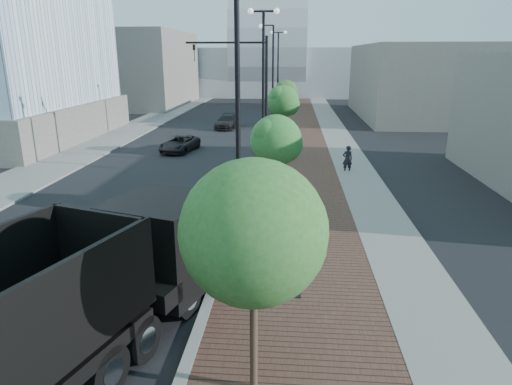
{
  "coord_description": "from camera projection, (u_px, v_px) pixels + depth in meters",
  "views": [
    {
      "loc": [
        2.29,
        -3.96,
        6.88
      ],
      "look_at": [
        1.0,
        12.0,
        2.0
      ],
      "focal_mm": 31.76,
      "sensor_mm": 36.0,
      "label": 1
    }
  ],
  "objects": [
    {
      "name": "dark_car_mid",
      "position": [
        180.0,
        144.0,
        33.49
      ],
      "size": [
        2.62,
        4.42,
        1.15
      ],
      "primitive_type": "imported",
      "rotation": [
        0.0,
        0.0,
        -0.18
      ],
      "color": "black",
      "rests_on": "ground"
    },
    {
      "name": "utility_cover_1",
      "position": [
        292.0,
        293.0,
        13.36
      ],
      "size": [
        0.5,
        0.5,
        0.02
      ],
      "primitive_type": "cube",
      "color": "black",
      "rests_on": "sidewalk"
    },
    {
      "name": "tree_0",
      "position": [
        256.0,
        232.0,
        8.6
      ],
      "size": [
        2.85,
        2.85,
        5.08
      ],
      "color": "#382619",
      "rests_on": "ground"
    },
    {
      "name": "convention_center",
      "position": [
        271.0,
        60.0,
        85.4
      ],
      "size": [
        50.0,
        30.0,
        50.0
      ],
      "color": "#B3B7BE",
      "rests_on": "ground"
    },
    {
      "name": "streetlight_1",
      "position": [
        235.0,
        139.0,
        14.19
      ],
      "size": [
        1.44,
        0.56,
        9.21
      ],
      "color": "black",
      "rests_on": "ground"
    },
    {
      "name": "streetlight_4",
      "position": [
        278.0,
        75.0,
        48.36
      ],
      "size": [
        1.72,
        0.56,
        9.28
      ],
      "color": "black",
      "rests_on": "ground"
    },
    {
      "name": "tree_2",
      "position": [
        284.0,
        102.0,
        30.47
      ],
      "size": [
        2.22,
        2.15,
        4.95
      ],
      "color": "#382619",
      "rests_on": "ground"
    },
    {
      "name": "utility_cover_2",
      "position": [
        293.0,
        188.0,
        23.85
      ],
      "size": [
        0.5,
        0.5,
        0.02
      ],
      "primitive_type": "cube",
      "color": "black",
      "rests_on": "sidewalk"
    },
    {
      "name": "sidewalk",
      "position": [
        305.0,
        128.0,
        43.8
      ],
      "size": [
        7.0,
        140.0,
        0.12
      ],
      "primitive_type": "cube",
      "color": "#4C2D23",
      "rests_on": "ground"
    },
    {
      "name": "pedestrian",
      "position": [
        347.0,
        159.0,
        27.32
      ],
      "size": [
        0.66,
        0.49,
        1.68
      ],
      "primitive_type": "imported",
      "rotation": [
        0.0,
        0.0,
        3.29
      ],
      "color": "black",
      "rests_on": "ground"
    },
    {
      "name": "traffic_mast",
      "position": [
        252.0,
        86.0,
        28.36
      ],
      "size": [
        5.09,
        0.2,
        8.0
      ],
      "color": "black",
      "rests_on": "ground"
    },
    {
      "name": "dump_truck",
      "position": [
        79.0,
        310.0,
        10.0
      ],
      "size": [
        6.56,
        13.58,
        3.51
      ],
      "rotation": [
        0.0,
        0.0,
        -0.31
      ],
      "color": "black",
      "rests_on": "ground"
    },
    {
      "name": "commercial_block_ne",
      "position": [
        415.0,
        81.0,
        51.23
      ],
      "size": [
        12.0,
        22.0,
        8.0
      ],
      "primitive_type": "cube",
      "color": "slate",
      "rests_on": "ground"
    },
    {
      "name": "white_sedan",
      "position": [
        129.0,
        244.0,
        15.57
      ],
      "size": [
        1.97,
        4.12,
        1.3
      ],
      "primitive_type": "imported",
      "rotation": [
        0.0,
        0.0,
        -0.15
      ],
      "color": "silver",
      "rests_on": "ground"
    },
    {
      "name": "tree_3",
      "position": [
        286.0,
        92.0,
        41.99
      ],
      "size": [
        2.24,
        2.17,
        4.68
      ],
      "color": "#382619",
      "rests_on": "ground"
    },
    {
      "name": "streetlight_2",
      "position": [
        263.0,
        93.0,
        25.48
      ],
      "size": [
        1.72,
        0.56,
        9.28
      ],
      "color": "black",
      "rests_on": "ground"
    },
    {
      "name": "curb",
      "position": [
        269.0,
        128.0,
        44.07
      ],
      "size": [
        0.3,
        140.0,
        0.14
      ],
      "primitive_type": "cube",
      "color": "gray",
      "rests_on": "ground"
    },
    {
      "name": "west_sidewalk",
      "position": [
        139.0,
        126.0,
        45.08
      ],
      "size": [
        4.0,
        140.0,
        0.12
      ],
      "primitive_type": "cube",
      "color": "slate",
      "rests_on": "ground"
    },
    {
      "name": "streetlight_3",
      "position": [
        271.0,
        87.0,
        37.07
      ],
      "size": [
        1.44,
        0.56,
        9.21
      ],
      "color": "black",
      "rests_on": "ground"
    },
    {
      "name": "tree_1",
      "position": [
        277.0,
        141.0,
        19.16
      ],
      "size": [
        2.26,
        2.19,
        4.5
      ],
      "color": "#382619",
      "rests_on": "ground"
    },
    {
      "name": "concrete_strip",
      "position": [
        333.0,
        129.0,
        43.6
      ],
      "size": [
        2.4,
        140.0,
        0.13
      ],
      "primitive_type": "cube",
      "color": "slate",
      "rests_on": "ground"
    },
    {
      "name": "dark_car_far",
      "position": [
        227.0,
        122.0,
        44.06
      ],
      "size": [
        2.06,
        4.5,
        1.28
      ],
      "primitive_type": "imported",
      "rotation": [
        0.0,
        0.0,
        -0.06
      ],
      "color": "black",
      "rests_on": "ground"
    },
    {
      "name": "commercial_block_nw",
      "position": [
        134.0,
        69.0,
        63.25
      ],
      "size": [
        14.0,
        20.0,
        10.0
      ],
      "primitive_type": "cube",
      "color": "slate",
      "rests_on": "ground"
    }
  ]
}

